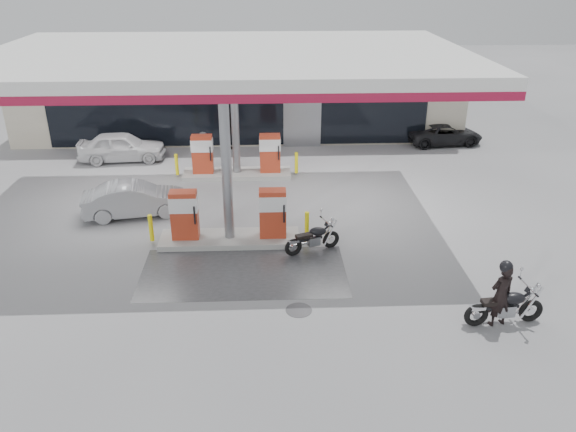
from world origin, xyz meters
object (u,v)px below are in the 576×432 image
parked_car_left (153,124)px  sedan_white (122,146)px  pump_island_far (237,160)px  parked_car_right (444,134)px  biker_main (501,295)px  main_motorcycle (506,307)px  hatchback_silver (135,200)px  attendant (204,150)px  biker_walking (231,129)px  pump_island_near (229,222)px  parked_motorcycle (313,239)px

parked_car_left → sedan_white: bearing=175.3°
pump_island_far → parked_car_right: 10.77m
biker_main → parked_car_left: biker_main is taller
main_motorcycle → hatchback_silver: size_ratio=0.57×
hatchback_silver → parked_car_left: (-1.06, 9.80, 0.04)m
hatchback_silver → sedan_white: bearing=6.6°
attendant → parked_car_right: size_ratio=0.44×
sedan_white → parked_car_right: 15.35m
sedan_white → parked_car_left: (0.74, 3.80, -0.02)m
attendant → biker_walking: bearing=-35.0°
sedan_white → biker_walking: biker_walking is taller
pump_island_near → biker_main: (6.94, -4.81, 0.14)m
pump_island_far → biker_main: pump_island_far is taller
biker_main → biker_walking: 16.36m
main_motorcycle → biker_walking: 16.44m
main_motorcycle → parked_car_right: main_motorcycle is taller
pump_island_far → sedan_white: pump_island_far is taller
pump_island_far → parked_car_right: size_ratio=1.40×
biker_main → parked_car_right: biker_main is taller
pump_island_far → sedan_white: size_ratio=1.34×
biker_walking → biker_main: bearing=-105.1°
main_motorcycle → biker_main: bearing=-178.8°
pump_island_far → hatchback_silver: 5.12m
hatchback_silver → parked_car_right: size_ratio=0.99×
pump_island_far → biker_main: (6.94, -10.81, 0.14)m
parked_car_right → hatchback_silver: bearing=113.6°
attendant → parked_motorcycle: bearing=-167.3°
attendant → sedan_white: bearing=57.4°
parked_motorcycle → parked_car_left: size_ratio=0.41×
main_motorcycle → hatchback_silver: bearing=141.3°
biker_main → parked_car_left: bearing=-72.2°
parked_car_right → biker_walking: (-10.43, -0.20, 0.41)m
sedan_white → attendant: size_ratio=2.35×
attendant → biker_walking: biker_walking is taller
attendant → hatchback_silver: 5.20m
pump_island_far → attendant: size_ratio=3.15×
parked_motorcycle → hatchback_silver: hatchback_silver is taller
sedan_white → parked_car_right: sedan_white is taller
biker_walking → hatchback_silver: bearing=-153.5°
sedan_white → pump_island_far: bearing=-117.3°
sedan_white → parked_car_left: size_ratio=0.87×
sedan_white → biker_walking: (4.81, 1.60, 0.27)m
biker_walking → parked_motorcycle: bearing=-115.7°
parked_motorcycle → parked_car_right: 13.05m
main_motorcycle → parked_motorcycle: (-4.48, 4.01, -0.05)m
main_motorcycle → biker_main: size_ratio=1.22×
attendant → biker_main: bearing=-159.7°
pump_island_near → biker_main: pump_island_near is taller
pump_island_near → biker_main: size_ratio=3.01×
hatchback_silver → parked_car_left: 9.86m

